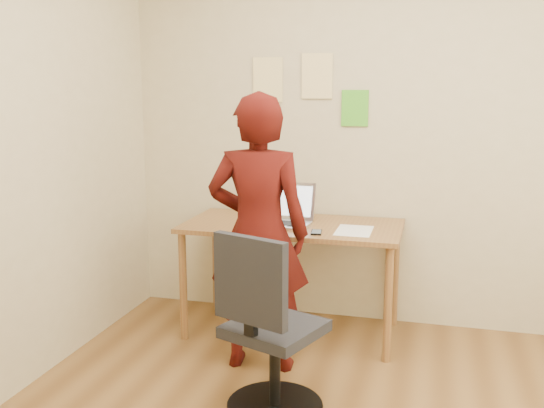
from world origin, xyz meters
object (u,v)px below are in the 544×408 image
(laptop, at_px, (284,216))
(phone, at_px, (316,232))
(desk, at_px, (292,237))
(person, at_px, (258,233))
(office_chair, at_px, (268,339))

(laptop, height_order, phone, laptop)
(desk, bearing_deg, person, -97.84)
(desk, relative_size, office_chair, 1.48)
(laptop, height_order, office_chair, laptop)
(desk, relative_size, phone, 10.55)
(laptop, bearing_deg, office_chair, -75.05)
(laptop, xyz_separation_m, phone, (0.25, -0.20, -0.05))
(office_chair, distance_m, person, 0.69)
(desk, distance_m, person, 0.56)
(desk, xyz_separation_m, laptop, (-0.05, -0.01, 0.14))
(office_chair, height_order, person, person)
(office_chair, bearing_deg, person, 131.56)
(laptop, distance_m, phone, 0.33)
(desk, bearing_deg, office_chair, -83.19)
(phone, distance_m, office_chair, 0.92)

